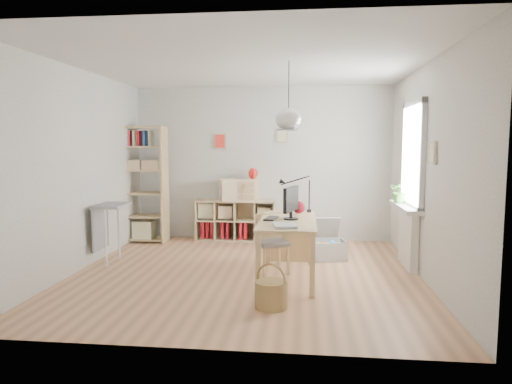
# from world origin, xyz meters

# --- Properties ---
(ground) EXTENTS (4.50, 4.50, 0.00)m
(ground) POSITION_xyz_m (0.00, 0.00, 0.00)
(ground) COLOR tan
(ground) RESTS_ON ground
(room_shell) EXTENTS (4.50, 4.50, 4.50)m
(room_shell) POSITION_xyz_m (0.55, -0.15, 2.00)
(room_shell) COLOR white
(room_shell) RESTS_ON ground
(window_unit) EXTENTS (0.07, 1.16, 1.46)m
(window_unit) POSITION_xyz_m (2.23, 0.60, 1.55)
(window_unit) COLOR white
(window_unit) RESTS_ON ground
(radiator) EXTENTS (0.10, 0.80, 0.80)m
(radiator) POSITION_xyz_m (2.19, 0.60, 0.40)
(radiator) COLOR white
(radiator) RESTS_ON ground
(windowsill) EXTENTS (0.22, 1.20, 0.06)m
(windowsill) POSITION_xyz_m (2.14, 0.60, 0.83)
(windowsill) COLOR white
(windowsill) RESTS_ON radiator
(desk) EXTENTS (0.70, 1.50, 0.75)m
(desk) POSITION_xyz_m (0.55, -0.15, 0.66)
(desk) COLOR #D7B47C
(desk) RESTS_ON ground
(cube_shelf) EXTENTS (1.40, 0.38, 0.72)m
(cube_shelf) POSITION_xyz_m (-0.47, 2.08, 0.30)
(cube_shelf) COLOR #D3B58B
(cube_shelf) RESTS_ON ground
(tall_bookshelf) EXTENTS (0.80, 0.38, 2.00)m
(tall_bookshelf) POSITION_xyz_m (-2.04, 1.80, 1.09)
(tall_bookshelf) COLOR #D7B47C
(tall_bookshelf) RESTS_ON ground
(side_table) EXTENTS (0.40, 0.55, 0.85)m
(side_table) POSITION_xyz_m (-2.04, 0.35, 0.67)
(side_table) COLOR gray
(side_table) RESTS_ON ground
(chair) EXTENTS (0.49, 0.49, 0.77)m
(chair) POSITION_xyz_m (0.32, 0.13, 0.44)
(chair) COLOR gray
(chair) RESTS_ON ground
(wicker_basket) EXTENTS (0.34, 0.34, 0.47)m
(wicker_basket) POSITION_xyz_m (0.42, -1.22, 0.15)
(wicker_basket) COLOR #9A7845
(wicker_basket) RESTS_ON ground
(storage_chest) EXTENTS (0.66, 0.71, 0.58)m
(storage_chest) POSITION_xyz_m (1.08, 0.93, 0.19)
(storage_chest) COLOR beige
(storage_chest) RESTS_ON ground
(monitor) EXTENTS (0.19, 0.46, 0.41)m
(monitor) POSITION_xyz_m (0.59, -0.11, 0.98)
(monitor) COLOR black
(monitor) RESTS_ON desk
(keyboard) EXTENTS (0.18, 0.36, 0.02)m
(keyboard) POSITION_xyz_m (0.34, -0.10, 0.76)
(keyboard) COLOR black
(keyboard) RESTS_ON desk
(task_lamp) EXTENTS (0.45, 0.17, 0.48)m
(task_lamp) POSITION_xyz_m (0.60, 0.46, 1.08)
(task_lamp) COLOR black
(task_lamp) RESTS_ON desk
(yarn_ball) EXTENTS (0.17, 0.17, 0.17)m
(yarn_ball) POSITION_xyz_m (0.68, 0.40, 0.83)
(yarn_ball) COLOR #4B0A13
(yarn_ball) RESTS_ON desk
(paper_tray) EXTENTS (0.31, 0.36, 0.03)m
(paper_tray) POSITION_xyz_m (0.53, -0.63, 0.77)
(paper_tray) COLOR white
(paper_tray) RESTS_ON desk
(drawer_chest) EXTENTS (0.71, 0.50, 0.37)m
(drawer_chest) POSITION_xyz_m (-0.39, 2.04, 0.91)
(drawer_chest) COLOR #D3B58B
(drawer_chest) RESTS_ON cube_shelf
(red_vase) EXTENTS (0.17, 0.17, 0.20)m
(red_vase) POSITION_xyz_m (-0.14, 2.04, 1.19)
(red_vase) COLOR maroon
(red_vase) RESTS_ON drawer_chest
(potted_plant) EXTENTS (0.34, 0.31, 0.33)m
(potted_plant) POSITION_xyz_m (2.12, 0.85, 1.03)
(potted_plant) COLOR #386C28
(potted_plant) RESTS_ON windowsill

